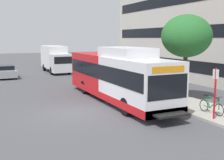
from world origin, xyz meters
TOP-DOWN VIEW (x-y plane):
  - ground_plane at (0.00, 8.00)m, footprint 120.00×120.00m
  - sidewalk_curb at (7.00, 6.00)m, footprint 3.00×56.00m
  - transit_bus at (3.52, 1.74)m, footprint 2.58×12.25m
  - bus_stop_sign_pole at (5.93, -4.65)m, footprint 0.10×0.36m
  - bicycle_parked at (6.54, -3.85)m, footprint 0.52×1.76m
  - street_tree_near_stop at (7.72, -0.18)m, footprint 3.30×3.30m
  - parked_car_far_lane at (-2.23, 16.93)m, footprint 1.80×4.50m
  - box_truck_background at (3.75, 19.49)m, footprint 2.32×7.01m
  - lattice_comm_tower at (23.87, 29.47)m, footprint 1.10×1.10m

SIDE VIEW (x-z plane):
  - ground_plane at x=0.00m, z-range 0.00..0.00m
  - sidewalk_curb at x=7.00m, z-range 0.00..0.14m
  - bicycle_parked at x=6.54m, z-range 0.05..1.07m
  - parked_car_far_lane at x=-2.23m, z-range 0.00..1.33m
  - bus_stop_sign_pole at x=5.93m, z-range 0.35..2.95m
  - transit_bus at x=3.52m, z-range -0.12..3.53m
  - box_truck_background at x=3.75m, z-range 0.12..3.37m
  - street_tree_near_stop at x=7.72m, z-range 1.53..7.14m
  - lattice_comm_tower at x=23.87m, z-range -5.06..25.44m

